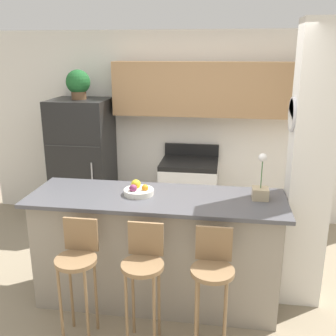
# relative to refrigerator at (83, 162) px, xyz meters

# --- Properties ---
(ground_plane) EXTENTS (14.00, 14.00, 0.00)m
(ground_plane) POSITION_rel_refrigerator_xyz_m (1.30, -1.66, -0.84)
(ground_plane) COLOR gray
(wall_back) EXTENTS (5.60, 0.38, 2.55)m
(wall_back) POSITION_rel_refrigerator_xyz_m (1.45, 0.32, 0.65)
(wall_back) COLOR white
(wall_back) RESTS_ON ground_plane
(pillar_right) EXTENTS (0.38, 0.32, 2.55)m
(pillar_right) POSITION_rel_refrigerator_xyz_m (2.63, -1.41, 0.44)
(pillar_right) COLOR white
(pillar_right) RESTS_ON ground_plane
(counter_bar) EXTENTS (2.29, 0.75, 1.05)m
(counter_bar) POSITION_rel_refrigerator_xyz_m (1.30, -1.66, -0.31)
(counter_bar) COLOR gray
(counter_bar) RESTS_ON ground_plane
(refrigerator) EXTENTS (0.75, 0.70, 1.69)m
(refrigerator) POSITION_rel_refrigerator_xyz_m (0.00, 0.00, 0.00)
(refrigerator) COLOR black
(refrigerator) RESTS_ON ground_plane
(stove_range) EXTENTS (0.74, 0.65, 1.07)m
(stove_range) POSITION_rel_refrigerator_xyz_m (1.44, 0.03, -0.38)
(stove_range) COLOR white
(stove_range) RESTS_ON ground_plane
(bar_stool_left) EXTENTS (0.33, 0.33, 1.01)m
(bar_stool_left) POSITION_rel_refrigerator_xyz_m (0.77, -2.23, -0.17)
(bar_stool_left) COLOR olive
(bar_stool_left) RESTS_ON ground_plane
(bar_stool_mid) EXTENTS (0.33, 0.33, 1.01)m
(bar_stool_mid) POSITION_rel_refrigerator_xyz_m (1.30, -2.23, -0.17)
(bar_stool_mid) COLOR olive
(bar_stool_mid) RESTS_ON ground_plane
(bar_stool_right) EXTENTS (0.33, 0.33, 1.01)m
(bar_stool_right) POSITION_rel_refrigerator_xyz_m (1.84, -2.23, -0.17)
(bar_stool_right) COLOR olive
(bar_stool_right) RESTS_ON ground_plane
(potted_plant_on_fridge) EXTENTS (0.31, 0.31, 0.37)m
(potted_plant_on_fridge) POSITION_rel_refrigerator_xyz_m (-0.00, 0.00, 1.05)
(potted_plant_on_fridge) COLOR brown
(potted_plant_on_fridge) RESTS_ON refrigerator
(orchid_vase) EXTENTS (0.14, 0.14, 0.41)m
(orchid_vase) POSITION_rel_refrigerator_xyz_m (2.21, -1.58, 0.31)
(orchid_vase) COLOR tan
(orchid_vase) RESTS_ON counter_bar
(fruit_bowl) EXTENTS (0.27, 0.27, 0.12)m
(fruit_bowl) POSITION_rel_refrigerator_xyz_m (1.13, -1.63, 0.24)
(fruit_bowl) COLOR silver
(fruit_bowl) RESTS_ON counter_bar
(trash_bin) EXTENTS (0.28, 0.28, 0.38)m
(trash_bin) POSITION_rel_refrigerator_xyz_m (0.60, -0.24, -0.65)
(trash_bin) COLOR #59595B
(trash_bin) RESTS_ON ground_plane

